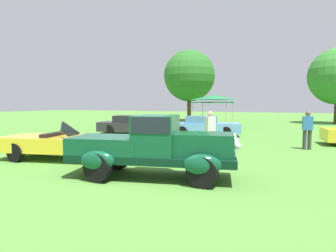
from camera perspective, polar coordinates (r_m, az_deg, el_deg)
name	(u,v)px	position (r m, az deg, el deg)	size (l,w,h in m)	color
ground_plane	(137,179)	(7.73, -6.29, -10.62)	(120.00, 120.00, 0.00)	#4C8433
feature_pickup_truck	(153,146)	(7.73, -2.94, -4.02)	(4.70, 2.55, 1.70)	black
neighbor_convertible	(67,143)	(10.89, -19.61, -3.30)	(4.82, 2.66, 1.40)	yellow
show_car_charcoal	(131,125)	(18.90, -7.39, 0.23)	(4.59, 2.84, 1.22)	#28282D
show_car_skyblue	(204,126)	(17.88, 7.15, -0.02)	(4.64, 2.79, 1.22)	#669EDB
spectator_near_truck	(307,129)	(13.80, 26.20, -0.50)	(0.43, 0.30, 1.69)	#383838
spectator_by_row	(210,130)	(12.10, 8.44, -0.73)	(0.44, 0.46, 1.69)	#383838
canopy_tent_left_field	(214,99)	(24.24, 9.14, 5.47)	(3.01, 3.01, 2.71)	#B7B7BC
treeline_far_left	(189,76)	(32.62, 4.30, 9.99)	(5.76, 5.76, 7.99)	#47331E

